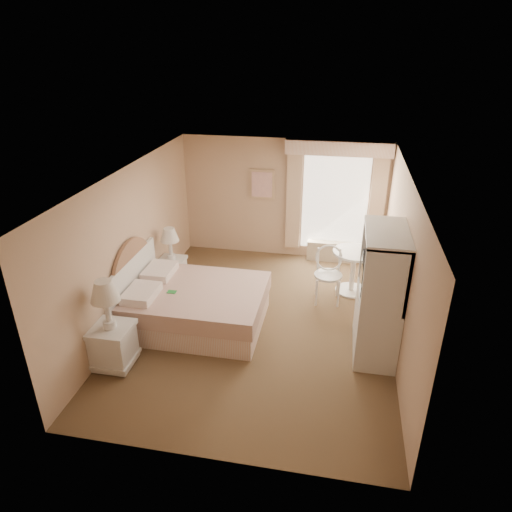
% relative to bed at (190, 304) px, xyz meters
% --- Properties ---
extents(room, '(4.21, 5.51, 2.51)m').
position_rel_bed_xyz_m(room, '(1.12, 0.19, 0.89)').
color(room, brown).
rests_on(room, ground).
extents(window, '(2.05, 0.22, 2.51)m').
position_rel_bed_xyz_m(window, '(2.17, 2.84, 0.98)').
color(window, white).
rests_on(window, room).
extents(framed_art, '(0.52, 0.04, 0.62)m').
position_rel_bed_xyz_m(framed_art, '(0.67, 2.90, 1.19)').
color(framed_art, tan).
rests_on(framed_art, room).
extents(bed, '(2.17, 1.71, 1.51)m').
position_rel_bed_xyz_m(bed, '(0.00, 0.00, 0.00)').
color(bed, '#D8A58C').
rests_on(bed, room).
extents(nightstand_near, '(0.56, 0.56, 1.35)m').
position_rel_bed_xyz_m(nightstand_near, '(-0.72, -1.23, 0.15)').
color(nightstand_near, silver).
rests_on(nightstand_near, room).
extents(nightstand_far, '(0.48, 0.48, 1.16)m').
position_rel_bed_xyz_m(nightstand_far, '(-0.72, 1.15, 0.07)').
color(nightstand_far, silver).
rests_on(nightstand_far, room).
extents(round_table, '(0.78, 0.78, 0.82)m').
position_rel_bed_xyz_m(round_table, '(2.60, 1.56, 0.18)').
color(round_table, white).
rests_on(round_table, room).
extents(cafe_chair, '(0.52, 0.52, 1.02)m').
position_rel_bed_xyz_m(cafe_chair, '(2.16, 1.20, 0.23)').
color(cafe_chair, white).
rests_on(cafe_chair, room).
extents(armoire, '(0.58, 1.16, 1.94)m').
position_rel_bed_xyz_m(armoire, '(2.93, -0.17, 0.44)').
color(armoire, silver).
rests_on(armoire, room).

